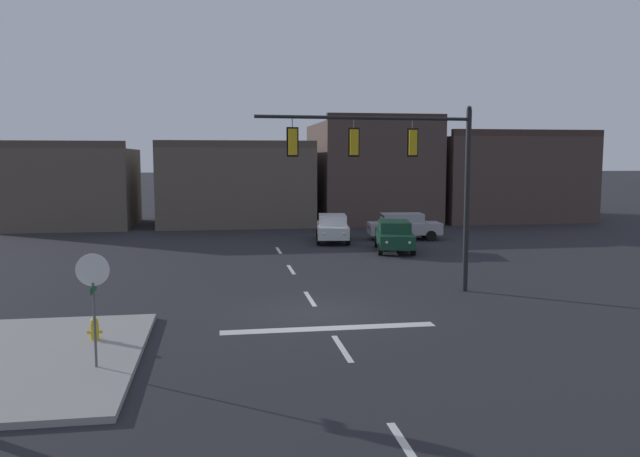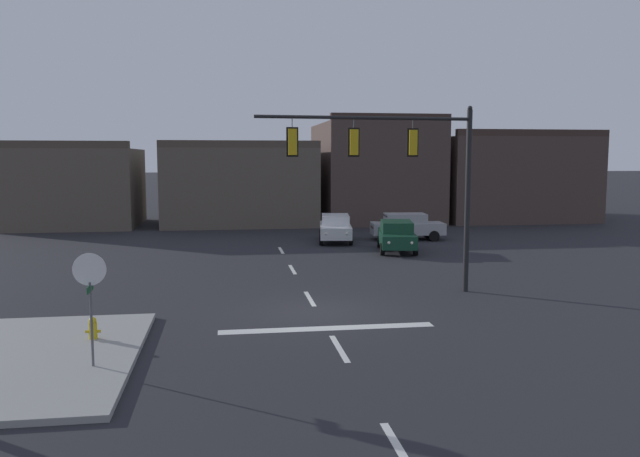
# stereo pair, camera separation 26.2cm
# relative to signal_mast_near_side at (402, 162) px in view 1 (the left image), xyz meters

# --- Properties ---
(ground_plane) EXTENTS (400.00, 400.00, 0.00)m
(ground_plane) POSITION_rel_signal_mast_near_side_xyz_m (-3.40, -2.25, -4.86)
(ground_plane) COLOR #232328
(sidewalk_near_corner) EXTENTS (5.00, 8.00, 0.15)m
(sidewalk_near_corner) POSITION_rel_signal_mast_near_side_xyz_m (-11.06, -6.25, -4.79)
(sidewalk_near_corner) COLOR gray
(sidewalk_near_corner) RESTS_ON ground
(stop_bar_paint) EXTENTS (6.40, 0.50, 0.01)m
(stop_bar_paint) POSITION_rel_signal_mast_near_side_xyz_m (-3.40, -4.25, -4.86)
(stop_bar_paint) COLOR silver
(stop_bar_paint) RESTS_ON ground
(lane_centreline) EXTENTS (0.16, 26.40, 0.01)m
(lane_centreline) POSITION_rel_signal_mast_near_side_xyz_m (-3.40, -0.25, -4.86)
(lane_centreline) COLOR silver
(lane_centreline) RESTS_ON ground
(signal_mast_near_side) EXTENTS (7.99, 0.63, 6.90)m
(signal_mast_near_side) POSITION_rel_signal_mast_near_side_xyz_m (0.00, 0.00, 0.00)
(signal_mast_near_side) COLOR black
(signal_mast_near_side) RESTS_ON ground
(stop_sign) EXTENTS (0.76, 0.64, 2.83)m
(stop_sign) POSITION_rel_signal_mast_near_side_xyz_m (-9.44, -7.23, -2.72)
(stop_sign) COLOR #56565B
(stop_sign) RESTS_ON ground
(car_lot_nearside) EXTENTS (2.58, 4.66, 1.61)m
(car_lot_nearside) POSITION_rel_signal_mast_near_side_xyz_m (2.75, 10.58, -4.00)
(car_lot_nearside) COLOR #143D28
(car_lot_nearside) RESTS_ON ground
(car_lot_middle) EXTENTS (2.40, 4.62, 1.61)m
(car_lot_middle) POSITION_rel_signal_mast_near_side_xyz_m (0.12, 14.81, -4.00)
(car_lot_middle) COLOR silver
(car_lot_middle) RESTS_ON ground
(car_lot_farside) EXTENTS (4.57, 2.22, 1.61)m
(car_lot_farside) POSITION_rel_signal_mast_near_side_xyz_m (4.63, 15.14, -4.00)
(car_lot_farside) COLOR #9EA0A5
(car_lot_farside) RESTS_ON ground
(fire_hydrant) EXTENTS (0.40, 0.30, 0.75)m
(fire_hydrant) POSITION_rel_signal_mast_near_side_xyz_m (-9.91, -4.89, -4.53)
(fire_hydrant) COLOR gold
(fire_hydrant) RESTS_ON ground
(building_row) EXTENTS (43.80, 12.40, 8.15)m
(building_row) POSITION_rel_signal_mast_near_side_xyz_m (3.53, 27.37, -1.58)
(building_row) COLOR brown
(building_row) RESTS_ON ground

